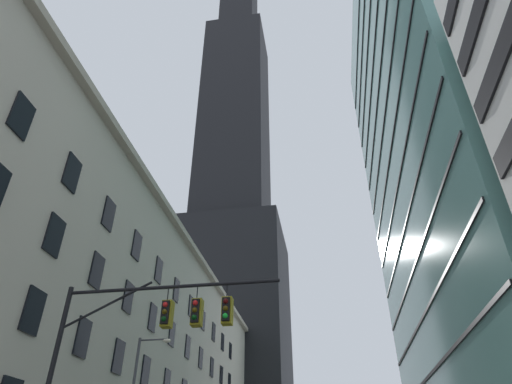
% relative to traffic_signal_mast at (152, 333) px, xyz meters
% --- Properties ---
extents(station_building, '(16.58, 71.57, 23.40)m').
position_rel_traffic_signal_mast_xyz_m(station_building, '(-15.68, 24.98, 5.75)').
color(station_building, beige).
rests_on(station_building, ground).
extents(dark_skyscraper, '(23.65, 23.65, 231.91)m').
position_rel_traffic_signal_mast_xyz_m(dark_skyscraper, '(-13.43, 71.33, 62.26)').
color(dark_skyscraper, black).
rests_on(dark_skyscraper, ground).
extents(glass_office_midrise, '(14.50, 37.24, 58.48)m').
position_rel_traffic_signal_mast_xyz_m(glass_office_midrise, '(21.47, 20.47, 23.31)').
color(glass_office_midrise, slate).
rests_on(glass_office_midrise, ground).
extents(traffic_signal_mast, '(8.94, 0.63, 7.86)m').
position_rel_traffic_signal_mast_xyz_m(traffic_signal_mast, '(0.00, 0.00, 0.00)').
color(traffic_signal_mast, black).
rests_on(traffic_signal_mast, sidewalk_left).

